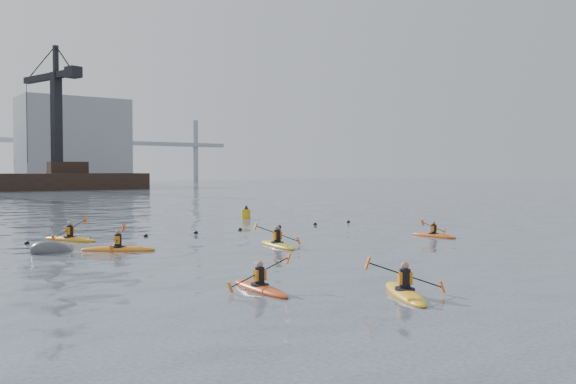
{
  "coord_description": "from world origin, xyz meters",
  "views": [
    {
      "loc": [
        -11.99,
        -8.86,
        3.58
      ],
      "look_at": [
        1.03,
        9.16,
        2.8
      ],
      "focal_mm": 38.0,
      "sensor_mm": 36.0,
      "label": 1
    }
  ],
  "objects_px": {
    "kayaker_5": "(70,238)",
    "mooring_buoy": "(52,252)",
    "kayaker_1": "(405,292)",
    "kayaker_2": "(118,248)",
    "kayaker_4": "(434,235)",
    "nav_buoy": "(246,214)",
    "kayaker_0": "(260,287)",
    "kayaker_3": "(277,244)"
  },
  "relations": [
    {
      "from": "kayaker_1",
      "to": "mooring_buoy",
      "type": "height_order",
      "value": "kayaker_1"
    },
    {
      "from": "kayaker_4",
      "to": "nav_buoy",
      "type": "xyz_separation_m",
      "value": [
        -1.89,
        16.29,
        0.27
      ]
    },
    {
      "from": "kayaker_2",
      "to": "kayaker_4",
      "type": "bearing_deg",
      "value": -70.23
    },
    {
      "from": "kayaker_1",
      "to": "nav_buoy",
      "type": "relative_size",
      "value": 2.75
    },
    {
      "from": "kayaker_4",
      "to": "kayaker_5",
      "type": "bearing_deg",
      "value": -32.9
    },
    {
      "from": "kayaker_1",
      "to": "mooring_buoy",
      "type": "bearing_deg",
      "value": 140.47
    },
    {
      "from": "kayaker_2",
      "to": "kayaker_4",
      "type": "height_order",
      "value": "kayaker_2"
    },
    {
      "from": "kayaker_1",
      "to": "kayaker_0",
      "type": "bearing_deg",
      "value": 164.22
    },
    {
      "from": "nav_buoy",
      "to": "kayaker_5",
      "type": "bearing_deg",
      "value": -155.76
    },
    {
      "from": "kayaker_2",
      "to": "nav_buoy",
      "type": "bearing_deg",
      "value": -15.1
    },
    {
      "from": "mooring_buoy",
      "to": "kayaker_2",
      "type": "bearing_deg",
      "value": -25.81
    },
    {
      "from": "kayaker_1",
      "to": "mooring_buoy",
      "type": "xyz_separation_m",
      "value": [
        -5.69,
        15.58,
        -0.1
      ]
    },
    {
      "from": "kayaker_3",
      "to": "nav_buoy",
      "type": "height_order",
      "value": "kayaker_3"
    },
    {
      "from": "kayaker_1",
      "to": "kayaker_3",
      "type": "height_order",
      "value": "kayaker_3"
    },
    {
      "from": "kayaker_0",
      "to": "kayaker_1",
      "type": "height_order",
      "value": "kayaker_1"
    },
    {
      "from": "kayaker_0",
      "to": "kayaker_3",
      "type": "height_order",
      "value": "kayaker_3"
    },
    {
      "from": "kayaker_2",
      "to": "kayaker_0",
      "type": "bearing_deg",
      "value": -144.25
    },
    {
      "from": "nav_buoy",
      "to": "kayaker_2",
      "type": "bearing_deg",
      "value": -139.82
    },
    {
      "from": "kayaker_0",
      "to": "kayaker_3",
      "type": "xyz_separation_m",
      "value": [
        6.47,
        8.38,
        0.01
      ]
    },
    {
      "from": "kayaker_5",
      "to": "kayaker_1",
      "type": "bearing_deg",
      "value": -107.72
    },
    {
      "from": "kayaker_3",
      "to": "mooring_buoy",
      "type": "height_order",
      "value": "kayaker_3"
    },
    {
      "from": "kayaker_2",
      "to": "kayaker_5",
      "type": "height_order",
      "value": "kayaker_5"
    },
    {
      "from": "kayaker_2",
      "to": "kayaker_3",
      "type": "height_order",
      "value": "kayaker_3"
    },
    {
      "from": "kayaker_3",
      "to": "kayaker_5",
      "type": "relative_size",
      "value": 1.06
    },
    {
      "from": "kayaker_1",
      "to": "kayaker_4",
      "type": "distance_m",
      "value": 16.39
    },
    {
      "from": "kayaker_0",
      "to": "kayaker_4",
      "type": "relative_size",
      "value": 1.06
    },
    {
      "from": "kayaker_1",
      "to": "mooring_buoy",
      "type": "relative_size",
      "value": 1.67
    },
    {
      "from": "kayaker_1",
      "to": "mooring_buoy",
      "type": "distance_m",
      "value": 16.59
    },
    {
      "from": "kayaker_2",
      "to": "kayaker_5",
      "type": "xyz_separation_m",
      "value": [
        -0.56,
        5.34,
        0.0
      ]
    },
    {
      "from": "kayaker_1",
      "to": "kayaker_2",
      "type": "xyz_separation_m",
      "value": [
        -3.16,
        14.36,
        -0.0
      ]
    },
    {
      "from": "kayaker_1",
      "to": "kayaker_2",
      "type": "distance_m",
      "value": 14.7
    },
    {
      "from": "kayaker_5",
      "to": "mooring_buoy",
      "type": "bearing_deg",
      "value": -143.89
    },
    {
      "from": "kayaker_2",
      "to": "kayaker_4",
      "type": "distance_m",
      "value": 16.66
    },
    {
      "from": "kayaker_5",
      "to": "nav_buoy",
      "type": "relative_size",
      "value": 2.8
    },
    {
      "from": "kayaker_5",
      "to": "kayaker_2",
      "type": "bearing_deg",
      "value": -112.4
    },
    {
      "from": "kayaker_1",
      "to": "kayaker_3",
      "type": "relative_size",
      "value": 0.93
    },
    {
      "from": "mooring_buoy",
      "to": "nav_buoy",
      "type": "height_order",
      "value": "nav_buoy"
    },
    {
      "from": "kayaker_2",
      "to": "nav_buoy",
      "type": "xyz_separation_m",
      "value": [
        14.2,
        11.99,
        0.26
      ]
    },
    {
      "from": "kayaker_0",
      "to": "mooring_buoy",
      "type": "xyz_separation_m",
      "value": [
        -2.73,
        12.5,
        -0.1
      ]
    },
    {
      "from": "kayaker_1",
      "to": "nav_buoy",
      "type": "xyz_separation_m",
      "value": [
        11.04,
        26.35,
        0.26
      ]
    },
    {
      "from": "kayaker_0",
      "to": "kayaker_4",
      "type": "distance_m",
      "value": 17.36
    },
    {
      "from": "kayaker_5",
      "to": "mooring_buoy",
      "type": "relative_size",
      "value": 1.7
    }
  ]
}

